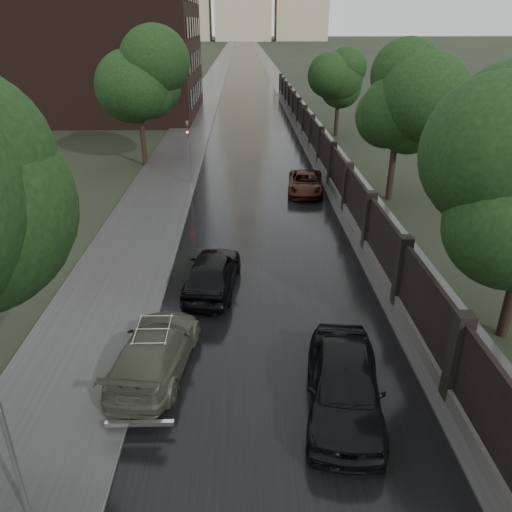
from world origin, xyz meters
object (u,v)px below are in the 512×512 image
object	(u,v)px
tree_left_far	(138,89)
volga_sedan	(155,350)
lamp_post	(4,425)
car_right_far	(305,183)
traffic_light	(188,147)
hatchback_left	(212,272)
tree_right_c	(339,78)
car_right_near	(344,384)
tree_right_b	(399,112)

from	to	relation	value
tree_left_far	volga_sedan	world-z (taller)	tree_left_far
volga_sedan	lamp_post	bearing A→B (deg)	77.88
car_right_far	traffic_light	bearing A→B (deg)	172.63
tree_left_far	hatchback_left	xyz separation A→B (m)	(5.82, -18.66, -4.48)
tree_right_c	car_right_near	xyz separation A→B (m)	(-5.90, -35.32, -4.13)
lamp_post	volga_sedan	world-z (taller)	lamp_post
traffic_light	volga_sedan	bearing A→B (deg)	-87.83
car_right_near	tree_left_far	bearing A→B (deg)	118.44
hatchback_left	car_right_near	size ratio (longest dim) A/B	0.94
tree_left_far	tree_right_b	xyz separation A→B (m)	(15.50, -8.00, -0.29)
tree_right_b	traffic_light	size ratio (longest dim) A/B	1.75
lamp_post	traffic_light	xyz separation A→B (m)	(1.10, 23.49, -0.27)
lamp_post	hatchback_left	size ratio (longest dim) A/B	1.14
tree_left_far	traffic_light	distance (m)	6.84
volga_sedan	hatchback_left	size ratio (longest dim) A/B	1.05
tree_left_far	lamp_post	bearing A→B (deg)	-84.79
traffic_light	car_right_far	size ratio (longest dim) A/B	0.91
lamp_post	hatchback_left	world-z (taller)	lamp_post
lamp_post	volga_sedan	bearing A→B (deg)	70.15
tree_right_b	car_right_far	distance (m)	6.55
tree_right_c	car_right_near	bearing A→B (deg)	-99.48
volga_sedan	hatchback_left	bearing A→B (deg)	-98.56
tree_right_c	car_right_far	bearing A→B (deg)	-105.80
hatchback_left	car_right_far	xyz separation A→B (m)	(4.96, 11.96, -0.15)
lamp_post	volga_sedan	xyz separation A→B (m)	(1.80, 4.99, -1.99)
tree_right_c	traffic_light	bearing A→B (deg)	-128.18
traffic_light	hatchback_left	size ratio (longest dim) A/B	0.89
car_right_near	tree_right_c	bearing A→B (deg)	88.19
tree_right_b	traffic_light	bearing A→B (deg)	165.76
hatchback_left	car_right_far	size ratio (longest dim) A/B	1.02
lamp_post	hatchback_left	xyz separation A→B (m)	(3.22, 9.84, -1.91)
tree_left_far	traffic_light	world-z (taller)	tree_left_far
car_right_far	car_right_near	bearing A→B (deg)	-87.43
tree_left_far	tree_right_b	size ratio (longest dim) A/B	1.05
tree_right_c	car_right_far	distance (m)	17.90
tree_left_far	car_right_far	size ratio (longest dim) A/B	1.68
tree_right_b	traffic_light	distance (m)	12.44
traffic_light	car_right_near	xyz separation A→B (m)	(5.90, -20.31, -1.58)
hatchback_left	car_right_far	bearing A→B (deg)	-105.73
tree_left_far	tree_right_b	world-z (taller)	tree_left_far
tree_right_b	car_right_near	world-z (taller)	tree_right_b
tree_left_far	tree_right_b	bearing A→B (deg)	-27.30
volga_sedan	car_right_far	xyz separation A→B (m)	(6.37, 16.81, -0.08)
tree_left_far	volga_sedan	size ratio (longest dim) A/B	1.56
lamp_post	traffic_light	world-z (taller)	lamp_post
traffic_light	hatchback_left	distance (m)	13.92
tree_left_far	traffic_light	size ratio (longest dim) A/B	1.85
lamp_post	car_right_far	world-z (taller)	lamp_post
tree_right_b	lamp_post	xyz separation A→B (m)	(-12.90, -20.50, -2.28)
car_right_near	hatchback_left	bearing A→B (deg)	127.30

